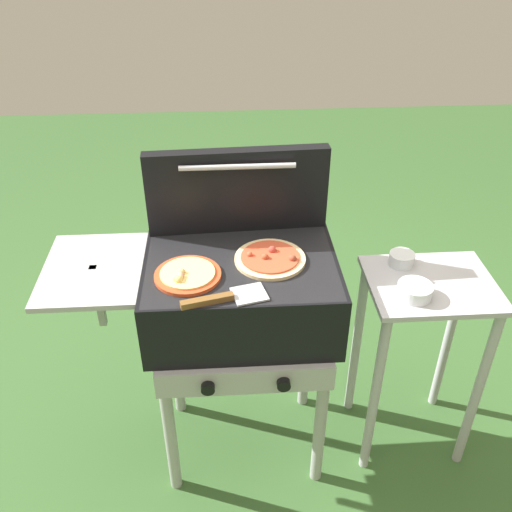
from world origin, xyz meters
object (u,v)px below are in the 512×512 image
Objects in this scene: spatula at (225,298)px; prep_table at (421,332)px; grill at (237,297)px; pizza_cheese at (187,275)px; topping_bowl_far at (402,259)px; topping_bowl_near at (415,291)px; pizza_pepperoni at (270,258)px.

spatula is 0.82m from prep_table.
pizza_cheese is (-0.16, -0.07, 0.15)m from grill.
topping_bowl_far is (-0.08, 0.11, 0.25)m from prep_table.
pizza_cheese is 1.80× the size of topping_bowl_near.
grill is at bearing 24.31° from pizza_cheese.
topping_bowl_far is (0.60, 0.12, 0.05)m from grill.
pizza_cheese reaches higher than topping_bowl_far.
pizza_pepperoni is 0.49m from topping_bowl_near.
pizza_pepperoni is 0.88× the size of spatula.
grill reaches higher than topping_bowl_far.
spatula is at bearing -164.52° from prep_table.
pizza_pepperoni is at bearing 16.05° from pizza_cheese.
prep_table is 0.28m from topping_bowl_far.
grill is 0.59m from topping_bowl_near.
prep_table is (0.67, 0.00, -0.20)m from grill.
prep_table is (0.56, -0.00, -0.35)m from pizza_pepperoni.
topping_bowl_far is (0.01, 0.19, 0.00)m from topping_bowl_near.
pizza_pepperoni is at bearing 171.13° from topping_bowl_near.
topping_bowl_near is at bearing -139.75° from prep_table.
pizza_cheese is 0.27× the size of prep_table.
grill is 4.53× the size of pizza_cheese.
topping_bowl_far reaches higher than prep_table.
pizza_pepperoni is at bearing 52.61° from spatula.
grill is 3.61× the size of spatula.
grill is 1.22× the size of prep_table.
pizza_cheese is at bearing -179.78° from topping_bowl_near.
spatula is at bearing -168.75° from topping_bowl_near.
pizza_cheese reaches higher than topping_bowl_near.
prep_table is at bearing 5.20° from pizza_cheese.
prep_table is 0.27m from topping_bowl_near.
spatula is 0.72m from topping_bowl_far.
topping_bowl_far is (0.76, 0.19, -0.10)m from pizza_cheese.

